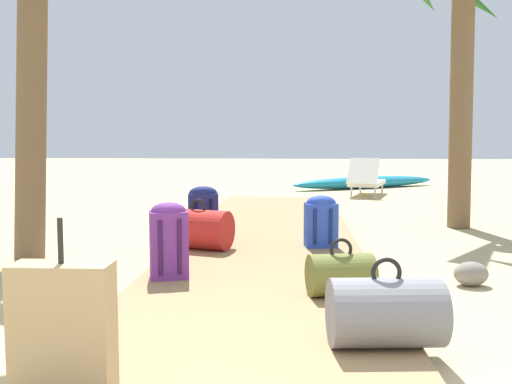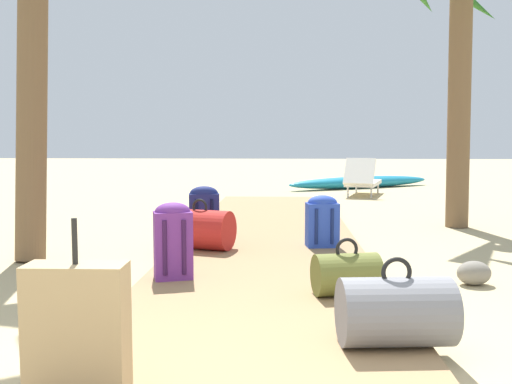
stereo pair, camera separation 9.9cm
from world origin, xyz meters
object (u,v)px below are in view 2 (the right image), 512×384
duffel_bag_red (200,229)px  backpack_blue (322,220)px  backpack_navy (204,212)px  lounge_chair (363,180)px  suitcase_tan (77,329)px  backpack_purple (173,239)px  duffel_bag_grey (396,311)px  duffel_bag_olive (346,274)px  palm_tree_far_right (462,7)px  kayak (361,182)px

duffel_bag_red → backpack_blue: size_ratio=1.37×
backpack_navy → lounge_chair: (2.52, 5.89, -0.06)m
lounge_chair → suitcase_tan: bearing=-104.7°
backpack_purple → duffel_bag_grey: bearing=-43.6°
backpack_purple → duffel_bag_grey: size_ratio=0.97×
duffel_bag_red → suitcase_tan: bearing=-90.7°
duffel_bag_grey → backpack_purple: bearing=136.4°
suitcase_tan → duffel_bag_olive: suitcase_tan is taller
suitcase_tan → palm_tree_far_right: bearing=59.6°
duffel_bag_red → backpack_blue: 1.25m
duffel_bag_grey → kayak: bearing=83.3°
kayak → backpack_navy: bearing=-109.4°
backpack_purple → backpack_blue: 1.90m
duffel_bag_olive → kayak: 10.10m
backpack_blue → palm_tree_far_right: (1.96, 2.07, 2.57)m
lounge_chair → kayak: size_ratio=0.42×
duffel_bag_red → backpack_purple: 1.23m
duffel_bag_red → lounge_chair: size_ratio=0.45×
duffel_bag_grey → suitcase_tan: size_ratio=0.81×
duffel_bag_red → duffel_bag_olive: bearing=-52.0°
lounge_chair → backpack_blue: bearing=-101.4°
duffel_bag_red → suitcase_tan: (-0.04, -3.27, 0.09)m
duffel_bag_red → suitcase_tan: size_ratio=0.95×
lounge_chair → kayak: bearing=82.9°
lounge_chair → duffel_bag_grey: bearing=-96.7°
duffel_bag_grey → backpack_navy: size_ratio=1.05×
duffel_bag_red → kayak: duffel_bag_red is taller
duffel_bag_grey → backpack_navy: 3.45m
duffel_bag_red → backpack_navy: bearing=93.3°
duffel_bag_red → palm_tree_far_right: bearing=35.1°
suitcase_tan → palm_tree_far_right: size_ratio=0.19×
backpack_navy → suitcase_tan: bearing=-90.2°
duffel_bag_olive → kayak: (1.45, 9.99, -0.09)m
kayak → suitcase_tan: bearing=-103.4°
backpack_navy → kayak: 8.32m
duffel_bag_red → palm_tree_far_right: 4.72m
suitcase_tan → duffel_bag_grey: bearing=23.7°
palm_tree_far_right → lounge_chair: 4.94m
backpack_blue → duffel_bag_red: bearing=-171.5°
duffel_bag_red → duffel_bag_grey: duffel_bag_red is taller
palm_tree_far_right → backpack_blue: bearing=-133.5°
duffel_bag_red → backpack_blue: bearing=8.5°
palm_tree_far_right → duffel_bag_red: bearing=-144.9°
backpack_purple → suitcase_tan: (-0.01, -2.05, -0.03)m
kayak → duffel_bag_red: bearing=-108.1°
duffel_bag_grey → backpack_blue: backpack_blue is taller
duffel_bag_olive → backpack_purple: bearing=162.3°
duffel_bag_red → suitcase_tan: suitcase_tan is taller
backpack_navy → duffel_bag_olive: 2.52m
duffel_bag_olive → kayak: duffel_bag_olive is taller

